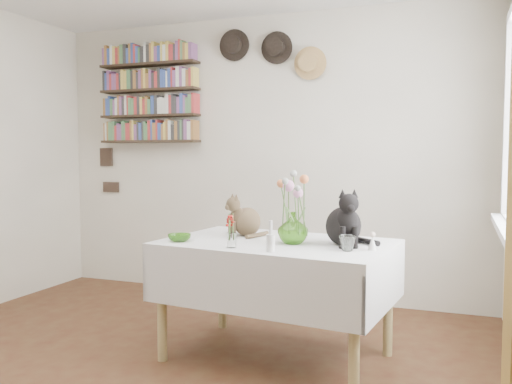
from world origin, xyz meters
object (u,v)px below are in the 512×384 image
at_px(dining_table, 277,270).
at_px(bookshelf_unit, 149,94).
at_px(tabby_cat, 247,214).
at_px(black_cat, 344,216).
at_px(flower_vase, 293,228).

xyz_separation_m(dining_table, bookshelf_unit, (-1.71, 1.32, 1.29)).
bearing_deg(tabby_cat, bookshelf_unit, -177.61).
distance_m(black_cat, flower_vase, 0.31).
relative_size(tabby_cat, flower_vase, 1.49).
xyz_separation_m(tabby_cat, flower_vase, (0.38, -0.21, -0.05)).
height_order(dining_table, black_cat, black_cat).
bearing_deg(flower_vase, bookshelf_unit, 143.18).
height_order(dining_table, tabby_cat, tabby_cat).
bearing_deg(dining_table, flower_vase, -21.92).
distance_m(dining_table, flower_vase, 0.31).
distance_m(tabby_cat, black_cat, 0.68).
relative_size(tabby_cat, bookshelf_unit, 0.29).
distance_m(dining_table, bookshelf_unit, 2.51).
bearing_deg(black_cat, tabby_cat, 144.64).
bearing_deg(bookshelf_unit, black_cat, -31.28).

